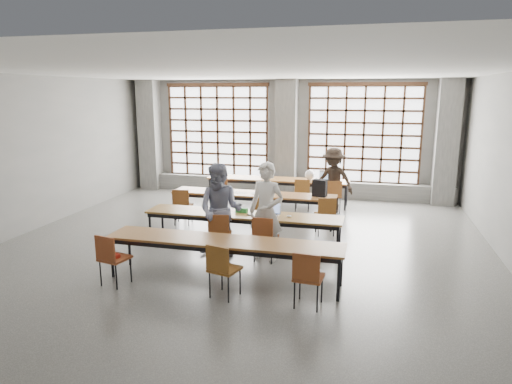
% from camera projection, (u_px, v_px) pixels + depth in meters
% --- Properties ---
extents(floor, '(11.00, 11.00, 0.00)m').
position_uv_depth(floor, '(238.00, 251.00, 9.14)').
color(floor, '#4E4E4C').
rests_on(floor, ground).
extents(ceiling, '(11.00, 11.00, 0.00)m').
position_uv_depth(ceiling, '(236.00, 71.00, 8.39)').
color(ceiling, silver).
rests_on(ceiling, floor).
extents(wall_back, '(10.00, 0.00, 10.00)m').
position_uv_depth(wall_back, '(288.00, 138.00, 13.97)').
color(wall_back, slate).
rests_on(wall_back, floor).
extents(wall_front, '(10.00, 0.00, 10.00)m').
position_uv_depth(wall_front, '(35.00, 272.00, 3.56)').
color(wall_front, slate).
rests_on(wall_front, floor).
extents(wall_left, '(0.00, 11.00, 11.00)m').
position_uv_depth(wall_left, '(18.00, 156.00, 9.97)').
color(wall_left, slate).
rests_on(wall_left, floor).
extents(column_left, '(0.60, 0.55, 3.50)m').
position_uv_depth(column_left, '(150.00, 135.00, 14.79)').
color(column_left, '#535250').
rests_on(column_left, floor).
extents(column_mid, '(0.60, 0.55, 3.50)m').
position_uv_depth(column_mid, '(287.00, 139.00, 13.70)').
color(column_mid, '#535250').
rests_on(column_mid, floor).
extents(column_right, '(0.60, 0.55, 3.50)m').
position_uv_depth(column_right, '(446.00, 143.00, 12.62)').
color(column_right, '#535250').
rests_on(column_right, floor).
extents(window_left, '(3.32, 0.12, 3.00)m').
position_uv_depth(window_left, '(218.00, 132.00, 14.41)').
color(window_left, white).
rests_on(window_left, wall_back).
extents(window_right, '(3.32, 0.12, 3.00)m').
position_uv_depth(window_right, '(364.00, 135.00, 13.32)').
color(window_right, white).
rests_on(window_right, wall_back).
extents(sill_ledge, '(9.80, 0.35, 0.50)m').
position_uv_depth(sill_ledge, '(286.00, 187.00, 14.10)').
color(sill_ledge, '#535250').
rests_on(sill_ledge, floor).
extents(desk_row_a, '(4.00, 0.70, 0.73)m').
position_uv_depth(desk_row_a, '(277.00, 181.00, 12.89)').
color(desk_row_a, brown).
rests_on(desk_row_a, floor).
extents(desk_row_b, '(4.00, 0.70, 0.73)m').
position_uv_depth(desk_row_b, '(253.00, 196.00, 11.05)').
color(desk_row_b, brown).
rests_on(desk_row_b, floor).
extents(desk_row_c, '(4.00, 0.70, 0.73)m').
position_uv_depth(desk_row_c, '(243.00, 217.00, 9.19)').
color(desk_row_c, brown).
rests_on(desk_row_c, floor).
extents(desk_row_d, '(4.00, 0.70, 0.73)m').
position_uv_depth(desk_row_d, '(224.00, 244.00, 7.56)').
color(desk_row_d, brown).
rests_on(desk_row_d, floor).
extents(chair_back_left, '(0.49, 0.49, 0.88)m').
position_uv_depth(chair_back_left, '(223.00, 187.00, 12.66)').
color(chair_back_left, brown).
rests_on(chair_back_left, floor).
extents(chair_back_mid, '(0.46, 0.46, 0.88)m').
position_uv_depth(chair_back_mid, '(302.00, 191.00, 12.12)').
color(chair_back_mid, brown).
rests_on(chair_back_mid, floor).
extents(chair_back_right, '(0.52, 0.52, 0.88)m').
position_uv_depth(chair_back_right, '(333.00, 193.00, 11.93)').
color(chair_back_right, maroon).
rests_on(chair_back_right, floor).
extents(chair_mid_left, '(0.48, 0.48, 0.88)m').
position_uv_depth(chair_mid_left, '(182.00, 203.00, 10.87)').
color(chair_mid_left, brown).
rests_on(chair_mid_left, floor).
extents(chair_mid_centre, '(0.46, 0.46, 0.88)m').
position_uv_depth(chair_mid_centre, '(263.00, 208.00, 10.39)').
color(chair_mid_centre, brown).
rests_on(chair_mid_centre, floor).
extents(chair_mid_right, '(0.52, 0.53, 0.88)m').
position_uv_depth(chair_mid_right, '(326.00, 212.00, 10.05)').
color(chair_mid_right, brown).
rests_on(chair_mid_right, floor).
extents(chair_front_left, '(0.49, 0.49, 0.88)m').
position_uv_depth(chair_front_left, '(220.00, 231.00, 8.69)').
color(chair_front_left, brown).
rests_on(chair_front_left, floor).
extents(chair_front_right, '(0.45, 0.46, 0.88)m').
position_uv_depth(chair_front_right, '(264.00, 234.00, 8.48)').
color(chair_front_right, brown).
rests_on(chair_front_right, floor).
extents(chair_near_left, '(0.50, 0.50, 0.88)m').
position_uv_depth(chair_near_left, '(111.00, 255.00, 7.40)').
color(chair_near_left, maroon).
rests_on(chair_near_left, floor).
extents(chair_near_mid, '(0.51, 0.52, 0.88)m').
position_uv_depth(chair_near_mid, '(222.00, 265.00, 6.95)').
color(chair_near_mid, brown).
rests_on(chair_near_mid, floor).
extents(chair_near_right, '(0.45, 0.46, 0.88)m').
position_uv_depth(chair_near_right, '(308.00, 274.00, 6.63)').
color(chair_near_right, brown).
rests_on(chair_near_right, floor).
extents(student_male, '(0.76, 0.59, 1.87)m').
position_uv_depth(student_male, '(266.00, 212.00, 8.51)').
color(student_male, silver).
rests_on(student_male, floor).
extents(student_female, '(0.88, 0.69, 1.81)m').
position_uv_depth(student_female, '(221.00, 210.00, 8.74)').
color(student_female, '#1A214F').
rests_on(student_female, floor).
extents(student_back, '(1.25, 0.95, 1.71)m').
position_uv_depth(student_back, '(333.00, 180.00, 11.99)').
color(student_back, black).
rests_on(student_back, floor).
extents(laptop_front, '(0.42, 0.37, 0.26)m').
position_uv_depth(laptop_front, '(271.00, 211.00, 9.13)').
color(laptop_front, '#AEAEB2').
rests_on(laptop_front, desk_row_c).
extents(laptop_back, '(0.38, 0.33, 0.26)m').
position_uv_depth(laptop_back, '(326.00, 178.00, 12.64)').
color(laptop_back, silver).
rests_on(laptop_back, desk_row_a).
extents(mouse, '(0.11, 0.08, 0.04)m').
position_uv_depth(mouse, '(289.00, 216.00, 8.92)').
color(mouse, white).
rests_on(mouse, desk_row_c).
extents(green_box, '(0.26, 0.13, 0.09)m').
position_uv_depth(green_box, '(242.00, 210.00, 9.25)').
color(green_box, '#287B32').
rests_on(green_box, desk_row_c).
extents(phone, '(0.14, 0.11, 0.01)m').
position_uv_depth(phone, '(250.00, 215.00, 9.04)').
color(phone, black).
rests_on(phone, desk_row_c).
extents(paper_sheet_a, '(0.35, 0.29, 0.00)m').
position_uv_depth(paper_sheet_a, '(230.00, 191.00, 11.23)').
color(paper_sheet_a, white).
rests_on(paper_sheet_a, desk_row_b).
extents(paper_sheet_b, '(0.33, 0.27, 0.00)m').
position_uv_depth(paper_sheet_b, '(241.00, 193.00, 11.06)').
color(paper_sheet_b, white).
rests_on(paper_sheet_b, desk_row_b).
extents(paper_sheet_c, '(0.35, 0.30, 0.00)m').
position_uv_depth(paper_sheet_c, '(257.00, 193.00, 11.01)').
color(paper_sheet_c, white).
rests_on(paper_sheet_c, desk_row_b).
extents(backpack, '(0.35, 0.25, 0.40)m').
position_uv_depth(backpack, '(320.00, 188.00, 10.66)').
color(backpack, black).
rests_on(backpack, desk_row_b).
extents(plastic_bag, '(0.26, 0.21, 0.29)m').
position_uv_depth(plastic_bag, '(310.00, 175.00, 12.67)').
color(plastic_bag, white).
rests_on(plastic_bag, desk_row_a).
extents(red_pouch, '(0.22, 0.15, 0.06)m').
position_uv_depth(red_pouch, '(115.00, 255.00, 7.48)').
color(red_pouch, maroon).
rests_on(red_pouch, chair_near_left).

